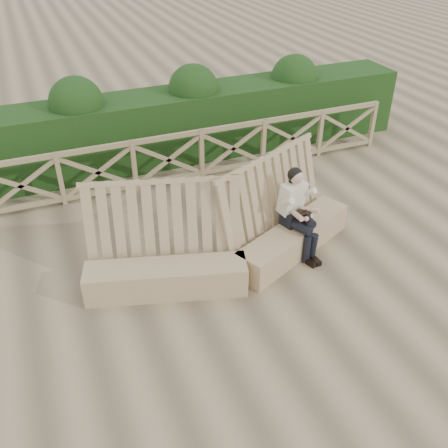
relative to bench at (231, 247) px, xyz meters
name	(u,v)px	position (x,y,z in m)	size (l,w,h in m)	color
ground	(237,285)	(-0.08, -0.43, -0.41)	(60.00, 60.00, 0.00)	brown
bench	(231,247)	(0.00, 0.00, 0.00)	(4.69, 1.69, 1.62)	#977C56
woman	(297,209)	(1.19, 0.06, 0.40)	(0.53, 0.94, 1.50)	black
guardrail	(168,160)	(-0.08, 3.07, 0.14)	(10.10, 0.09, 1.10)	#80694A
hedge	(152,129)	(-0.08, 4.27, 0.34)	(12.00, 1.20, 1.50)	black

